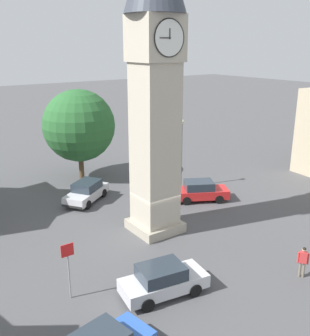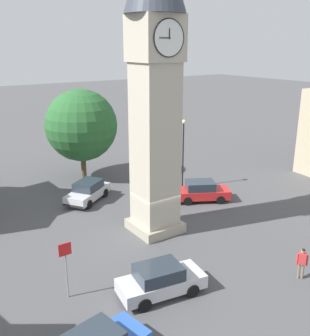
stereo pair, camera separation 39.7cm
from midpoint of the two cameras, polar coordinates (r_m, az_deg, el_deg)
ground_plane at (r=25.17m, az=-0.46°, el=-9.02°), size 200.00×200.00×0.00m
clock_tower at (r=22.50m, az=-0.53°, el=16.37°), size 3.45×3.45×18.51m
car_silver_kerb at (r=18.94m, az=0.59°, el=-16.13°), size 4.34×2.33×1.53m
car_red_corner at (r=29.70m, az=-10.41°, el=-3.44°), size 4.35×3.74×1.53m
car_white_side at (r=29.57m, az=6.28°, el=-3.34°), size 4.43×3.46×1.53m
pedestrian at (r=21.29m, az=20.40°, el=-12.46°), size 0.40×0.45×1.69m
tree at (r=33.88m, az=-11.45°, el=6.12°), size 6.15×6.15×7.82m
lamp_post at (r=31.14m, az=3.55°, el=3.58°), size 0.36×0.36×5.70m
road_sign at (r=18.55m, az=-13.25°, el=-13.29°), size 0.60×0.07×2.80m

